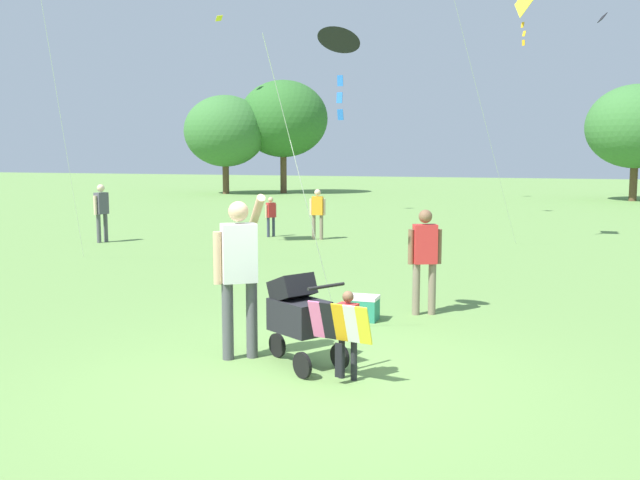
% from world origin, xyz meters
% --- Properties ---
extents(ground_plane, '(120.00, 120.00, 0.00)m').
position_xyz_m(ground_plane, '(0.00, 0.00, 0.00)').
color(ground_plane, '#668E47').
extents(treeline_distant, '(39.87, 6.10, 6.37)m').
position_xyz_m(treeline_distant, '(1.08, 30.47, 3.73)').
color(treeline_distant, brown).
rests_on(treeline_distant, ground).
extents(child_with_butterfly_kite, '(0.69, 0.40, 0.94)m').
position_xyz_m(child_with_butterfly_kite, '(0.43, 0.02, 0.57)').
color(child_with_butterfly_kite, '#232328').
rests_on(child_with_butterfly_kite, ground).
extents(person_adult_flyer, '(0.56, 0.72, 1.89)m').
position_xyz_m(person_adult_flyer, '(-0.95, 0.41, 1.09)').
color(person_adult_flyer, '#4C4C51').
rests_on(person_adult_flyer, ground).
extents(stroller, '(1.07, 0.87, 1.03)m').
position_xyz_m(stroller, '(-0.22, 0.37, 0.61)').
color(stroller, black).
rests_on(stroller, ground).
extents(kite_adult_black, '(0.71, 1.94, 3.96)m').
position_xyz_m(kite_adult_black, '(-0.31, 2.18, 3.75)').
color(kite_adult_black, black).
rests_on(kite_adult_black, ground).
extents(kite_green_novelty, '(1.60, 3.69, 6.46)m').
position_xyz_m(kite_green_novelty, '(1.44, 11.97, 5.73)').
color(kite_green_novelty, yellow).
rests_on(kite_green_novelty, ground).
extents(person_red_shirt, '(0.27, 0.48, 1.52)m').
position_xyz_m(person_red_shirt, '(-8.81, 8.97, 0.89)').
color(person_red_shirt, '#4C4C51').
rests_on(person_red_shirt, ground).
extents(person_sitting_far, '(0.46, 0.32, 1.53)m').
position_xyz_m(person_sitting_far, '(0.66, 3.28, 0.90)').
color(person_sitting_far, '#7F705B').
rests_on(person_sitting_far, ground).
extents(person_couple_left, '(0.43, 0.22, 1.36)m').
position_xyz_m(person_couple_left, '(-3.65, 11.31, 0.80)').
color(person_couple_left, '#7F705B').
rests_on(person_couple_left, ground).
extents(person_kid_running, '(0.26, 0.30, 1.11)m').
position_xyz_m(person_kid_running, '(-5.08, 11.50, 0.65)').
color(person_kid_running, '#33384C').
rests_on(person_kid_running, ground).
extents(cooler_box, '(0.45, 0.33, 0.35)m').
position_xyz_m(cooler_box, '(-0.10, 2.66, 0.18)').
color(cooler_box, '#288466').
rests_on(cooler_box, ground).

